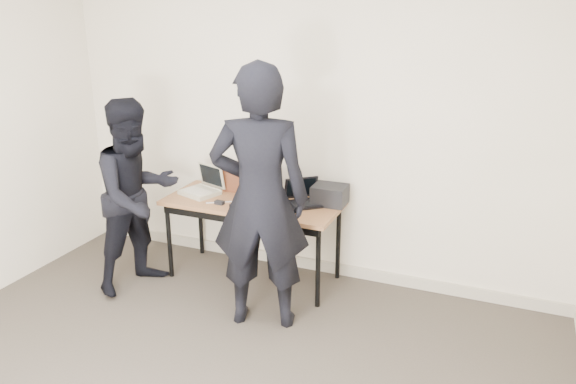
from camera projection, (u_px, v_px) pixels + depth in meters
The scene contains 13 objects.
room at pixel (146, 210), 2.78m from camera, with size 4.60×4.60×2.80m.
desk at pixel (252, 208), 4.78m from camera, with size 1.50×0.65×0.72m.
laptop_beige at pixel (203, 188), 4.94m from camera, with size 0.38×0.38×0.25m.
laptop_center at pixel (256, 196), 4.72m from camera, with size 0.34×0.33×0.26m.
laptop_right at pixel (304, 198), 4.69m from camera, with size 0.40×0.40×0.21m.
leather_satchel at pixel (245, 177), 4.98m from camera, with size 0.38×0.23×0.25m.
tissue at pixel (247, 160), 4.93m from camera, with size 0.13×0.10×0.08m, color white.
equipment_box at pixel (330, 195), 4.68m from camera, with size 0.28×0.24×0.16m, color black.
power_brick at pixel (219, 203), 4.69m from camera, with size 0.08×0.05×0.03m, color black.
cables at pixel (275, 202), 4.72m from camera, with size 0.93×0.46×0.01m.
person_typist at pixel (260, 199), 4.02m from camera, with size 0.72×0.47×1.97m, color black.
person_observer at pixel (137, 196), 4.63m from camera, with size 0.78×0.61×1.62m, color black.
baseboard at pixel (304, 263), 5.16m from camera, with size 4.50×0.03×0.10m, color #B3A994.
Camera 1 is at (1.64, -2.14, 2.34)m, focal length 35.00 mm.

